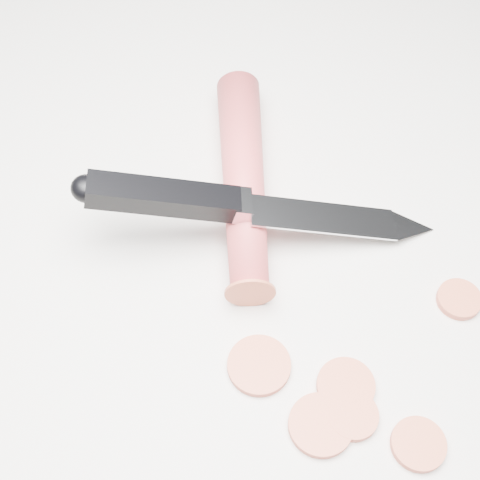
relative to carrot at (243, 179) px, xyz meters
name	(u,v)px	position (x,y,z in m)	size (l,w,h in m)	color
ground	(308,317)	(0.01, -0.11, -0.02)	(2.40, 2.40, 0.00)	silver
carrot	(243,179)	(0.00, 0.00, 0.00)	(0.03, 0.03, 0.19)	#CC383E
carrot_slice_0	(346,386)	(0.01, -0.17, -0.01)	(0.04, 0.04, 0.01)	#C85233
carrot_slice_1	(321,425)	(-0.01, -0.18, -0.01)	(0.04, 0.04, 0.01)	#C85233
carrot_slice_2	(259,365)	(-0.04, -0.13, -0.01)	(0.04, 0.04, 0.01)	#C85233
carrot_slice_3	(418,444)	(0.04, -0.21, -0.01)	(0.03, 0.03, 0.01)	#C85233
carrot_slice_4	(459,299)	(0.11, -0.13, -0.01)	(0.03, 0.03, 0.01)	#C85233
carrot_slice_5	(353,416)	(0.01, -0.18, -0.01)	(0.03, 0.03, 0.01)	#C85233
carrot_slice_6	(318,424)	(-0.02, -0.18, -0.01)	(0.03, 0.03, 0.01)	#C85233
kitchen_knife	(263,205)	(0.00, -0.04, 0.02)	(0.25, 0.10, 0.07)	#BABCC1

